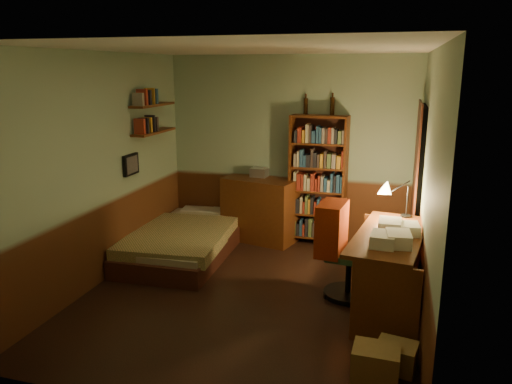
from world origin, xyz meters
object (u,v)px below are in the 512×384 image
(mini_stereo, at_px, (259,172))
(office_chair, at_px, (349,258))
(bookshelf, at_px, (318,181))
(cardboard_box_b, at_px, (396,356))
(bed, at_px, (186,231))
(desk_lamp, at_px, (408,192))
(dresser, at_px, (260,210))
(desk, at_px, (387,272))
(cardboard_box_a, at_px, (376,364))

(mini_stereo, bearing_deg, office_chair, -43.28)
(bookshelf, relative_size, cardboard_box_b, 5.69)
(bed, relative_size, desk_lamp, 3.69)
(office_chair, bearing_deg, mini_stereo, 137.94)
(dresser, height_order, cardboard_box_b, dresser)
(mini_stereo, bearing_deg, desk, -39.38)
(dresser, relative_size, cardboard_box_a, 2.79)
(dresser, height_order, desk_lamp, desk_lamp)
(desk, xyz_separation_m, cardboard_box_b, (0.12, -1.07, -0.29))
(mini_stereo, relative_size, desk, 0.16)
(bed, distance_m, office_chair, 2.33)
(dresser, bearing_deg, desk, -29.48)
(desk, height_order, cardboard_box_b, desk)
(bookshelf, height_order, office_chair, bookshelf)
(bookshelf, height_order, desk, bookshelf)
(desk_lamp, relative_size, cardboard_box_a, 1.58)
(bookshelf, height_order, cardboard_box_b, bookshelf)
(cardboard_box_a, bearing_deg, cardboard_box_b, 50.80)
(bookshelf, distance_m, desk_lamp, 1.63)
(cardboard_box_a, distance_m, cardboard_box_b, 0.25)
(mini_stereo, height_order, desk, mini_stereo)
(mini_stereo, distance_m, desk, 2.67)
(desk, bearing_deg, bookshelf, 127.36)
(desk_lamp, bearing_deg, dresser, 177.03)
(desk, distance_m, office_chair, 0.45)
(mini_stereo, bearing_deg, dresser, -65.74)
(dresser, height_order, mini_stereo, mini_stereo)
(cardboard_box_a, relative_size, cardboard_box_b, 1.15)
(bed, xyz_separation_m, office_chair, (2.22, -0.72, 0.13))
(bed, bearing_deg, bookshelf, 27.11)
(bed, relative_size, office_chair, 2.40)
(dresser, distance_m, cardboard_box_b, 3.39)
(cardboard_box_a, bearing_deg, bookshelf, 107.73)
(bed, bearing_deg, desk, -20.61)
(cardboard_box_b, bearing_deg, office_chair, 112.67)
(cardboard_box_a, bearing_deg, office_chair, 104.21)
(office_chair, distance_m, cardboard_box_b, 1.40)
(bed, height_order, dresser, dresser)
(bed, distance_m, desk, 2.77)
(dresser, relative_size, desk, 0.67)
(bed, distance_m, mini_stereo, 1.36)
(mini_stereo, xyz_separation_m, cardboard_box_b, (1.98, -2.89, -0.86))
(desk, distance_m, cardboard_box_a, 1.29)
(desk_lamp, distance_m, cardboard_box_a, 2.16)
(dresser, bearing_deg, bed, -121.67)
(bookshelf, bearing_deg, desk_lamp, -38.67)
(desk, height_order, desk_lamp, desk_lamp)
(dresser, height_order, desk, dresser)
(dresser, xyz_separation_m, desk_lamp, (1.97, -1.04, 0.65))
(dresser, bearing_deg, mini_stereo, 122.81)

